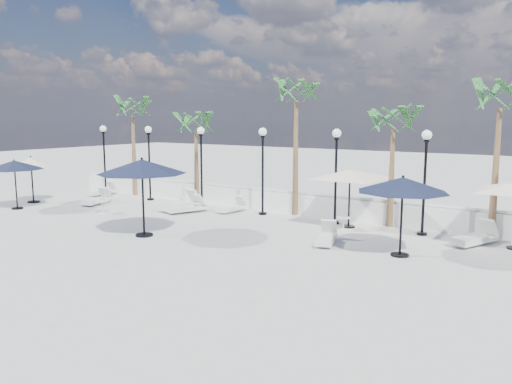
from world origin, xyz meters
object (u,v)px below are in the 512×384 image
Objects in this scene: parasol_navy_left at (14,165)px; lounger_3 at (187,207)px; lounger_6 at (474,238)px; parasol_cream_sq_a at (350,170)px; lounger_1 at (103,191)px; parasol_navy_right at (403,185)px; lounger_0 at (97,200)px; lounger_2 at (232,208)px; lounger_5 at (326,237)px; parasol_navy_mid at (142,167)px; lounger_4 at (181,204)px; parasol_cream_small at (31,163)px.

lounger_3 is at bearing 27.38° from parasol_navy_left.
parasol_cream_sq_a is (-4.65, 0.17, 2.02)m from lounger_6.
parasol_navy_right is at bearing -13.59° from lounger_1.
lounger_0 reaches higher than lounger_2.
lounger_5 is 0.88× the size of lounger_6.
parasol_navy_mid is at bearing -43.77° from lounger_0.
lounger_2 is at bearing 179.82° from parasol_cream_sq_a.
lounger_0 is 1.15× the size of lounger_2.
lounger_3 is (-1.61, -1.26, 0.03)m from lounger_2.
lounger_0 is at bearing -160.53° from lounger_4.
lounger_3 is 5.12m from parasol_navy_mid.
parasol_navy_right is at bearing 1.90° from parasol_cream_small.
lounger_4 is 12.65m from lounger_6.
lounger_3 is 0.88× the size of lounger_4.
parasol_navy_right is at bearing -98.32° from lounger_6.
lounger_4 is 0.69× the size of parasol_navy_mid.
lounger_6 is (17.17, 1.91, 0.02)m from lounger_0.
lounger_6 is 20.63m from parasol_cream_small.
parasol_cream_sq_a is at bearing 12.73° from parasol_cream_small.
lounger_1 is (-2.12, 2.10, -0.01)m from lounger_0.
parasol_navy_left is at bearing -161.08° from parasol_cream_sq_a.
parasol_navy_right is at bearing -13.90° from lounger_2.
lounger_0 is 0.98× the size of lounger_3.
parasol_navy_right is at bearing -4.58° from lounger_4.
lounger_1 is 0.66× the size of parasol_navy_left.
lounger_3 is 0.83× the size of parasol_cream_small.
lounger_6 is (12.63, 0.78, -0.02)m from lounger_4.
parasol_navy_right reaches higher than lounger_5.
parasol_navy_mid is at bearing -84.16° from lounger_2.
lounger_2 is 0.85× the size of lounger_3.
parasol_cream_sq_a is (-0.39, 2.79, 2.05)m from lounger_5.
lounger_6 is at bearing 9.41° from parasol_cream_small.
parasol_navy_right is (-1.66, -2.74, 1.98)m from lounger_6.
parasol_cream_small is at bearing -143.37° from lounger_3.
lounger_6 reaches higher than lounger_3.
lounger_1 is at bearing 151.38° from lounger_5.
parasol_navy_left is at bearing -93.73° from lounger_1.
lounger_4 is 11.31m from parasol_navy_right.
lounger_0 is 0.72× the size of parasol_navy_left.
parasol_cream_small is (-3.11, -1.45, 1.79)m from lounger_0.
parasol_cream_small reaches higher than lounger_2.
parasol_navy_mid reaches higher than lounger_5.
lounger_6 is at bearing 3.65° from lounger_2.
lounger_5 is (12.92, -0.72, -0.01)m from lounger_0.
parasol_navy_left is 1.13× the size of parasol_cream_small.
lounger_3 is 0.61× the size of parasol_navy_mid.
parasol_navy_mid is (8.99, -0.48, 0.45)m from parasol_navy_left.
lounger_2 is 0.75× the size of lounger_4.
parasol_cream_sq_a reaches higher than lounger_4.
parasol_navy_right reaches higher than parasol_cream_sq_a.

